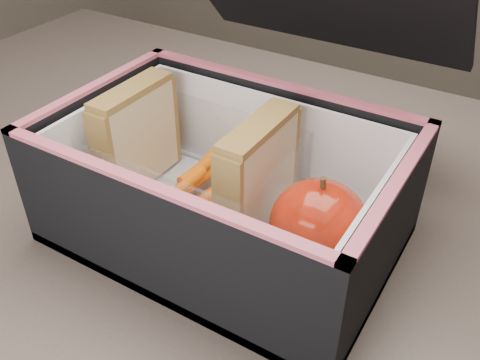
# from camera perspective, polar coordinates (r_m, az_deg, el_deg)

# --- Properties ---
(kitchen_table) EXTENTS (1.20, 0.80, 0.75)m
(kitchen_table) POSITION_cam_1_polar(r_m,az_deg,el_deg) (0.63, -1.88, -9.12)
(kitchen_table) COLOR brown
(kitchen_table) RESTS_ON ground
(lunch_bag) EXTENTS (0.32, 0.35, 0.27)m
(lunch_bag) POSITION_cam_1_polar(r_m,az_deg,el_deg) (0.50, -1.22, 0.49)
(lunch_bag) COLOR black
(lunch_bag) RESTS_ON kitchen_table
(plastic_tub) EXTENTS (0.19, 0.14, 0.08)m
(plastic_tub) POSITION_cam_1_polar(r_m,az_deg,el_deg) (0.53, -4.85, 1.00)
(plastic_tub) COLOR white
(plastic_tub) RESTS_ON lunch_bag
(sandwich_left) EXTENTS (0.03, 0.10, 0.11)m
(sandwich_left) POSITION_cam_1_polar(r_m,az_deg,el_deg) (0.56, -10.94, 4.70)
(sandwich_left) COLOR tan
(sandwich_left) RESTS_ON plastic_tub
(sandwich_right) EXTENTS (0.03, 0.10, 0.11)m
(sandwich_right) POSITION_cam_1_polar(r_m,az_deg,el_deg) (0.49, 1.92, 0.37)
(sandwich_right) COLOR tan
(sandwich_right) RESTS_ON plastic_tub
(carrot_sticks) EXTENTS (0.05, 0.16, 0.03)m
(carrot_sticks) POSITION_cam_1_polar(r_m,az_deg,el_deg) (0.55, -4.49, -0.35)
(carrot_sticks) COLOR #FA5B0A
(carrot_sticks) RESTS_ON plastic_tub
(paper_napkin) EXTENTS (0.10, 0.10, 0.01)m
(paper_napkin) POSITION_cam_1_polar(r_m,az_deg,el_deg) (0.49, 8.23, -7.99)
(paper_napkin) COLOR white
(paper_napkin) RESTS_ON lunch_bag
(red_apple) EXTENTS (0.09, 0.09, 0.09)m
(red_apple) POSITION_cam_1_polar(r_m,az_deg,el_deg) (0.46, 8.37, -4.72)
(red_apple) COLOR maroon
(red_apple) RESTS_ON paper_napkin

